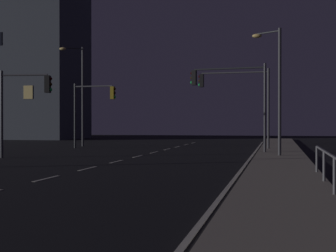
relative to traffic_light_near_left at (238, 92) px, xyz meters
The scene contains 10 objects.
ground_plane 16.95m from the traffic_light_near_left, 108.26° to the right, with size 112.00×112.00×0.00m, color black.
sidewalk_right 16.41m from the traffic_light_near_left, 79.18° to the right, with size 2.80×77.00×0.14m, color #9E937F.
lane_markings_center 13.80m from the traffic_light_near_left, 113.05° to the right, with size 0.14×50.00×0.01m.
lane_edge_line 11.47m from the traffic_light_near_left, 82.85° to the right, with size 0.14×53.00×0.01m.
traffic_light_near_left is the anchor object (origin of this frame).
traffic_light_overhead_east 15.38m from the traffic_light_near_left, 135.53° to the right, with size 2.97×0.55×4.87m.
traffic_light_far_right 4.32m from the traffic_light_near_left, 90.61° to the right, with size 4.86×0.82×5.51m.
traffic_light_far_center 10.98m from the traffic_light_near_left, behind, with size 3.43×0.44×4.98m.
street_lamp_far_end 7.92m from the traffic_light_near_left, 70.24° to the right, with size 1.65×1.12×7.11m.
street_lamp_median 13.54m from the traffic_light_near_left, 167.74° to the left, with size 1.64×1.42×8.21m.
Camera 1 is at (7.95, -3.60, 1.98)m, focal length 54.50 mm.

